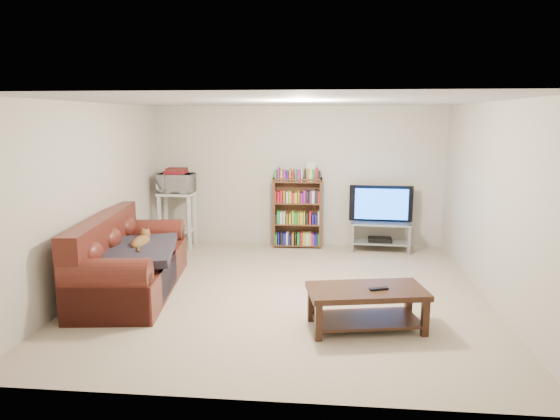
# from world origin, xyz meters

# --- Properties ---
(floor) EXTENTS (5.00, 5.00, 0.00)m
(floor) POSITION_xyz_m (0.00, 0.00, 0.00)
(floor) COLOR #C4AF91
(floor) RESTS_ON ground
(ceiling) EXTENTS (5.00, 5.00, 0.00)m
(ceiling) POSITION_xyz_m (0.00, 0.00, 2.40)
(ceiling) COLOR white
(ceiling) RESTS_ON ground
(wall_back) EXTENTS (5.00, 0.00, 5.00)m
(wall_back) POSITION_xyz_m (0.00, 2.50, 1.20)
(wall_back) COLOR beige
(wall_back) RESTS_ON ground
(wall_front) EXTENTS (5.00, 0.00, 5.00)m
(wall_front) POSITION_xyz_m (0.00, -2.50, 1.20)
(wall_front) COLOR beige
(wall_front) RESTS_ON ground
(wall_left) EXTENTS (0.00, 5.00, 5.00)m
(wall_left) POSITION_xyz_m (-2.50, 0.00, 1.20)
(wall_left) COLOR beige
(wall_left) RESTS_ON ground
(wall_right) EXTENTS (0.00, 5.00, 5.00)m
(wall_right) POSITION_xyz_m (2.50, 0.00, 1.20)
(wall_right) COLOR beige
(wall_right) RESTS_ON ground
(sofa) EXTENTS (1.26, 2.41, 0.98)m
(sofa) POSITION_xyz_m (-2.04, -0.14, 0.34)
(sofa) COLOR #531E15
(sofa) RESTS_ON floor
(blanket) EXTENTS (1.10, 1.31, 0.19)m
(blanket) POSITION_xyz_m (-1.83, -0.27, 0.57)
(blanket) COLOR #28232D
(blanket) RESTS_ON sofa
(cat) EXTENTS (0.32, 0.65, 0.19)m
(cat) POSITION_xyz_m (-1.85, -0.06, 0.63)
(cat) COLOR brown
(cat) RESTS_ON sofa
(coffee_table) EXTENTS (1.32, 0.83, 0.44)m
(coffee_table) POSITION_xyz_m (0.95, -1.02, 0.31)
(coffee_table) COLOR #311C11
(coffee_table) RESTS_ON floor
(remote) EXTENTS (0.21, 0.12, 0.02)m
(remote) POSITION_xyz_m (1.07, -1.05, 0.46)
(remote) COLOR black
(remote) RESTS_ON coffee_table
(tv_stand) EXTENTS (1.00, 0.49, 0.49)m
(tv_stand) POSITION_xyz_m (1.41, 2.18, 0.33)
(tv_stand) COLOR #999EA3
(tv_stand) RESTS_ON floor
(television) EXTENTS (1.06, 0.19, 0.61)m
(television) POSITION_xyz_m (1.41, 2.18, 0.79)
(television) COLOR black
(television) RESTS_ON tv_stand
(dvd_player) EXTENTS (0.40, 0.29, 0.06)m
(dvd_player) POSITION_xyz_m (1.41, 2.18, 0.19)
(dvd_player) COLOR black
(dvd_player) RESTS_ON tv_stand
(bookshelf) EXTENTS (0.83, 0.27, 1.20)m
(bookshelf) POSITION_xyz_m (0.02, 2.30, 0.62)
(bookshelf) COLOR #50301B
(bookshelf) RESTS_ON floor
(shelf_clutter) EXTENTS (0.61, 0.19, 0.28)m
(shelf_clutter) POSITION_xyz_m (0.12, 2.31, 1.31)
(shelf_clutter) COLOR silver
(shelf_clutter) RESTS_ON bookshelf
(microwave_stand) EXTENTS (0.60, 0.44, 0.95)m
(microwave_stand) POSITION_xyz_m (-2.03, 2.11, 0.61)
(microwave_stand) COLOR silver
(microwave_stand) RESTS_ON floor
(microwave) EXTENTS (0.59, 0.40, 0.32)m
(microwave) POSITION_xyz_m (-2.03, 2.11, 1.11)
(microwave) COLOR silver
(microwave) RESTS_ON microwave_stand
(game_boxes) EXTENTS (0.35, 0.30, 0.05)m
(game_boxes) POSITION_xyz_m (-2.03, 2.11, 1.30)
(game_boxes) COLOR maroon
(game_boxes) RESTS_ON microwave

